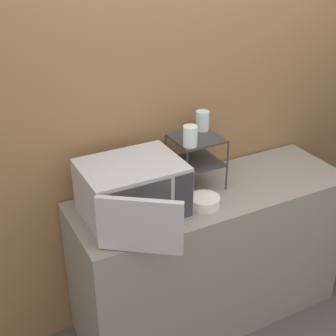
# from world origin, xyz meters

# --- Properties ---
(wall_back) EXTENTS (8.00, 0.06, 2.60)m
(wall_back) POSITION_xyz_m (0.00, 0.60, 1.30)
(wall_back) COLOR olive
(wall_back) RESTS_ON ground_plane
(counter) EXTENTS (1.63, 0.56, 0.92)m
(counter) POSITION_xyz_m (0.00, 0.28, 0.46)
(counter) COLOR gray
(counter) RESTS_ON ground_plane
(microwave) EXTENTS (0.52, 0.63, 0.28)m
(microwave) POSITION_xyz_m (-0.50, 0.27, 1.06)
(microwave) COLOR #ADADB2
(microwave) RESTS_ON counter
(dish_rack) EXTENTS (0.27, 0.25, 0.30)m
(dish_rack) POSITION_xyz_m (-0.06, 0.38, 1.13)
(dish_rack) COLOR #333333
(dish_rack) RESTS_ON counter
(glass_front_left) EXTENTS (0.08, 0.08, 0.11)m
(glass_front_left) POSITION_xyz_m (-0.15, 0.31, 1.27)
(glass_front_left) COLOR silver
(glass_front_left) RESTS_ON dish_rack
(glass_back_right) EXTENTS (0.08, 0.08, 0.11)m
(glass_back_right) POSITION_xyz_m (0.02, 0.46, 1.27)
(glass_back_right) COLOR silver
(glass_back_right) RESTS_ON dish_rack
(bowl) EXTENTS (0.16, 0.16, 0.06)m
(bowl) POSITION_xyz_m (-0.13, 0.16, 0.94)
(bowl) COLOR silver
(bowl) RESTS_ON counter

